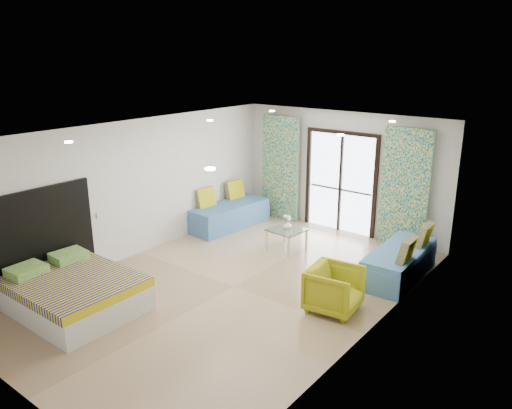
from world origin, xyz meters
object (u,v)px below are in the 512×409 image
Objects in this scene: bed at (74,293)px; coffee_table at (287,231)px; daybed_left at (229,214)px; daybed_right at (400,262)px; armchair at (334,287)px.

coffee_table is (1.23, 4.13, 0.11)m from bed.
daybed_left is 4.24m from daybed_right.
coffee_table is at bearing 43.71° from armchair.
coffee_table reaches higher than bed.
bed is at bearing -76.92° from daybed_left.
daybed_right is at bearing 4.04° from coffee_table.
bed is 0.96× the size of daybed_left.
daybed_left is at bearing 175.87° from daybed_right.
daybed_left is at bearing 170.22° from coffee_table.
daybed_right is 2.38m from coffee_table.
daybed_right reaches higher than armchair.
daybed_left is at bearing 55.90° from armchair.
coffee_table is 0.97× the size of armchair.
coffee_table is (1.87, -0.32, 0.09)m from daybed_left.
coffee_table is at bearing -4.89° from daybed_left.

